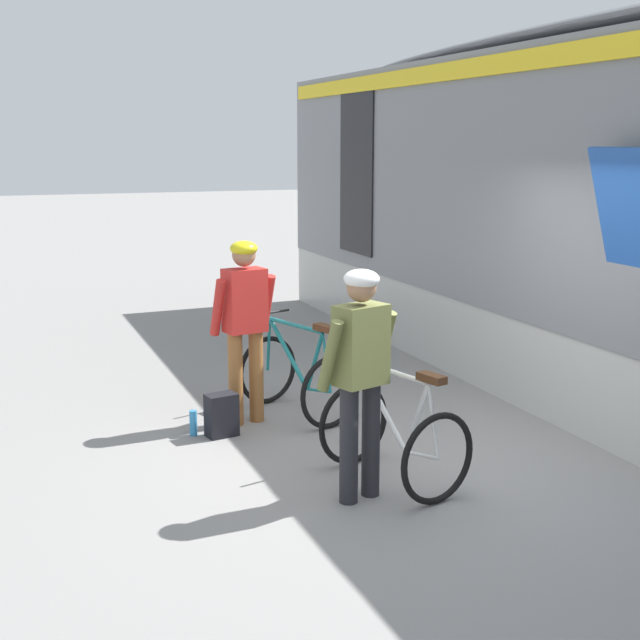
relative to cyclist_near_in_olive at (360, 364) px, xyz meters
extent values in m
plane|color=gray|center=(0.82, 0.38, -1.05)|extent=(80.00, 80.00, 0.00)
cube|color=black|center=(2.42, 5.60, 1.20)|extent=(0.03, 1.10, 2.29)
cylinder|color=#232328|center=(-0.10, -0.04, -0.60)|extent=(0.14, 0.14, 0.90)
cylinder|color=#232328|center=(0.11, 0.03, -0.60)|extent=(0.14, 0.14, 0.90)
cube|color=olive|center=(0.00, 0.00, 0.15)|extent=(0.43, 0.34, 0.60)
cylinder|color=olive|center=(-0.26, -0.04, 0.10)|extent=(0.16, 0.27, 0.56)
cylinder|color=olive|center=(0.24, 0.11, 0.10)|extent=(0.16, 0.27, 0.56)
sphere|color=#9E7051|center=(0.00, 0.00, 0.58)|extent=(0.22, 0.22, 0.22)
ellipsoid|color=white|center=(0.00, 0.00, 0.64)|extent=(0.32, 0.34, 0.14)
cylinder|color=#935B2D|center=(-0.39, 2.04, -0.60)|extent=(0.14, 0.14, 0.90)
cylinder|color=#935B2D|center=(-0.17, 2.08, -0.60)|extent=(0.14, 0.14, 0.90)
cube|color=red|center=(-0.28, 2.06, 0.15)|extent=(0.42, 0.30, 0.60)
cylinder|color=red|center=(-0.54, 2.05, 0.10)|extent=(0.14, 0.27, 0.56)
cylinder|color=red|center=(-0.03, 2.14, 0.10)|extent=(0.14, 0.27, 0.56)
sphere|color=#9E7051|center=(-0.28, 2.06, 0.58)|extent=(0.22, 0.22, 0.22)
ellipsoid|color=yellow|center=(-0.28, 2.06, 0.64)|extent=(0.30, 0.32, 0.14)
torus|color=black|center=(0.25, 0.69, -0.70)|extent=(0.70, 0.22, 0.71)
torus|color=black|center=(0.50, -0.30, -0.70)|extent=(0.70, 0.22, 0.71)
cylinder|color=white|center=(0.34, 0.34, -0.45)|extent=(0.20, 0.64, 0.63)
cylinder|color=white|center=(0.37, 0.23, -0.15)|extent=(0.25, 0.83, 0.04)
cylinder|color=white|center=(0.44, -0.07, -0.45)|extent=(0.11, 0.28, 0.62)
cylinder|color=white|center=(0.46, -0.13, -0.73)|extent=(0.12, 0.36, 0.08)
cylinder|color=white|center=(0.49, -0.24, -0.42)|extent=(0.06, 0.14, 0.56)
cylinder|color=white|center=(0.26, 0.66, -0.42)|extent=(0.05, 0.09, 0.55)
cylinder|color=black|center=(0.26, 0.64, -0.09)|extent=(0.47, 0.14, 0.02)
cube|color=#4C2D19|center=(0.48, -0.21, -0.10)|extent=(0.16, 0.26, 0.06)
torus|color=black|center=(0.11, 2.58, -0.70)|extent=(0.69, 0.26, 0.71)
torus|color=black|center=(0.42, 1.61, -0.70)|extent=(0.69, 0.26, 0.71)
cylinder|color=#197A7F|center=(0.22, 2.24, -0.45)|extent=(0.24, 0.63, 0.63)
cylinder|color=#197A7F|center=(0.25, 2.13, -0.15)|extent=(0.29, 0.82, 0.04)
cylinder|color=#197A7F|center=(0.34, 1.84, -0.45)|extent=(0.12, 0.27, 0.62)
cylinder|color=#197A7F|center=(0.36, 1.78, -0.73)|extent=(0.14, 0.35, 0.08)
cylinder|color=#197A7F|center=(0.40, 1.67, -0.42)|extent=(0.07, 0.14, 0.56)
cylinder|color=#197A7F|center=(0.12, 2.56, -0.42)|extent=(0.06, 0.09, 0.55)
cylinder|color=black|center=(0.12, 2.53, -0.09)|extent=(0.47, 0.17, 0.02)
cube|color=#4C2D19|center=(0.39, 1.70, -0.10)|extent=(0.17, 0.26, 0.06)
cube|color=black|center=(-0.60, 1.77, -0.85)|extent=(0.31, 0.23, 0.40)
cylinder|color=silver|center=(0.41, 1.17, -0.94)|extent=(0.07, 0.07, 0.22)
cylinder|color=#338CCC|center=(-0.84, 1.88, -0.94)|extent=(0.07, 0.07, 0.24)
camera|label=1|loc=(-2.53, -5.67, 1.61)|focal=48.76mm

